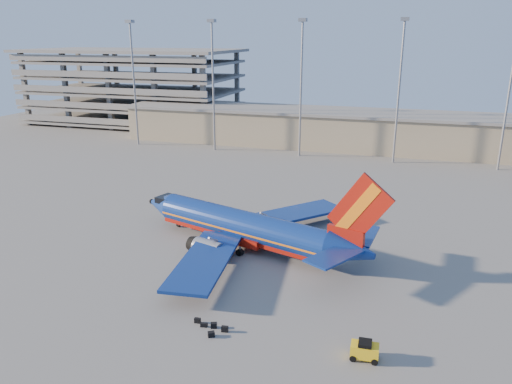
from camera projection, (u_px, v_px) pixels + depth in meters
The scene contains 7 objects.
ground at pixel (260, 234), 66.51m from camera, with size 220.00×220.00×0.00m, color slate.
terminal_building at pixel (375, 130), 115.10m from camera, with size 122.00×16.00×8.50m.
parking_garage at pixel (134, 83), 148.08m from camera, with size 62.00×32.00×21.40m.
light_mast_row at pixel (349, 75), 101.62m from camera, with size 101.60×1.60×28.65m.
aircraft_main at pixel (248, 228), 61.80m from camera, with size 34.37×32.53×12.01m.
baggage_tug at pixel (365, 350), 40.69m from camera, with size 2.33×1.47×1.64m.
luggage_pile at pixel (211, 327), 44.93m from camera, with size 3.55×2.15×0.54m.
Camera 1 is at (18.09, -59.01, 25.44)m, focal length 35.00 mm.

